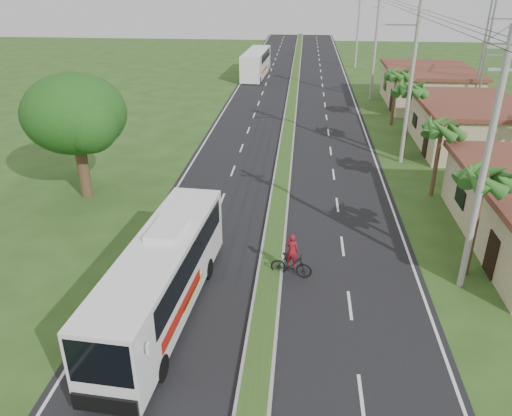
{
  "coord_description": "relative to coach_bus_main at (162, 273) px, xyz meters",
  "views": [
    {
      "loc": [
        1.21,
        -17.39,
        12.62
      ],
      "look_at": [
        -0.95,
        5.34,
        1.8
      ],
      "focal_mm": 35.0,
      "sensor_mm": 36.0,
      "label": 1
    }
  ],
  "objects": [
    {
      "name": "utility_pole_c",
      "position": [
        12.52,
        39.24,
        3.74
      ],
      "size": [
        1.6,
        0.28,
        11.0
      ],
      "color": "gray",
      "rests_on": "ground"
    },
    {
      "name": "lane_edge_right",
      "position": [
        10.72,
        21.24,
        -1.93
      ],
      "size": [
        0.12,
        160.0,
        0.01
      ],
      "primitive_type": "cube",
      "color": "silver",
      "rests_on": "ground"
    },
    {
      "name": "ground",
      "position": [
        4.02,
        1.24,
        -1.93
      ],
      "size": [
        180.0,
        180.0,
        0.0
      ],
      "primitive_type": "plane",
      "color": "#2B4619",
      "rests_on": "ground"
    },
    {
      "name": "utility_pole_d",
      "position": [
        12.52,
        59.24,
        3.49
      ],
      "size": [
        1.6,
        0.28,
        10.5
      ],
      "color": "gray",
      "rests_on": "ground"
    },
    {
      "name": "coach_bus_far",
      "position": [
        -1.17,
        51.29,
        -0.04
      ],
      "size": [
        3.02,
        11.54,
        3.33
      ],
      "rotation": [
        0.0,
        0.0,
        -0.05
      ],
      "color": "white",
      "rests_on": "ground"
    },
    {
      "name": "motorcyclist",
      "position": [
        4.99,
        3.24,
        -1.17
      ],
      "size": [
        2.0,
        0.89,
        2.17
      ],
      "rotation": [
        0.0,
        0.0,
        -0.18
      ],
      "color": "black",
      "rests_on": "ground"
    },
    {
      "name": "palm_verge_a",
      "position": [
        13.02,
        4.24,
        2.81
      ],
      "size": [
        2.4,
        2.4,
        5.45
      ],
      "color": "#473321",
      "rests_on": "ground"
    },
    {
      "name": "palm_verge_c",
      "position": [
        12.82,
        20.24,
        3.19
      ],
      "size": [
        2.4,
        2.4,
        5.85
      ],
      "color": "#473321",
      "rests_on": "ground"
    },
    {
      "name": "coach_bus_main",
      "position": [
        0.0,
        0.0,
        0.0
      ],
      "size": [
        3.03,
        11.01,
        3.52
      ],
      "rotation": [
        0.0,
        0.0,
        -0.07
      ],
      "color": "white",
      "rests_on": "ground"
    },
    {
      "name": "palm_verge_d",
      "position": [
        13.32,
        29.24,
        2.62
      ],
      "size": [
        2.4,
        2.4,
        5.25
      ],
      "color": "#473321",
      "rests_on": "ground"
    },
    {
      "name": "shop_far",
      "position": [
        18.02,
        37.24,
        -0.0
      ],
      "size": [
        8.6,
        11.6,
        3.82
      ],
      "color": "tan",
      "rests_on": "ground"
    },
    {
      "name": "utility_pole_b",
      "position": [
        12.5,
        19.24,
        4.32
      ],
      "size": [
        3.2,
        0.28,
        12.0
      ],
      "color": "gray",
      "rests_on": "ground"
    },
    {
      "name": "lane_edge_left",
      "position": [
        -2.68,
        21.24,
        -1.93
      ],
      "size": [
        0.12,
        160.0,
        0.01
      ],
      "primitive_type": "cube",
      "color": "silver",
      "rests_on": "ground"
    },
    {
      "name": "median_strip",
      "position": [
        4.02,
        21.24,
        -1.83
      ],
      "size": [
        1.2,
        160.0,
        0.18
      ],
      "color": "gray",
      "rests_on": "ground"
    },
    {
      "name": "road_asphalt",
      "position": [
        4.02,
        21.24,
        -1.92
      ],
      "size": [
        14.0,
        160.0,
        0.02
      ],
      "primitive_type": "cube",
      "color": "black",
      "rests_on": "ground"
    },
    {
      "name": "palm_verge_b",
      "position": [
        13.42,
        13.24,
        2.42
      ],
      "size": [
        2.4,
        2.4,
        5.05
      ],
      "color": "#473321",
      "rests_on": "ground"
    },
    {
      "name": "shop_mid",
      "position": [
        18.02,
        23.24,
        -0.08
      ],
      "size": [
        7.6,
        10.6,
        3.67
      ],
      "color": "tan",
      "rests_on": "ground"
    },
    {
      "name": "utility_pole_a",
      "position": [
        12.52,
        3.24,
        3.74
      ],
      "size": [
        1.6,
        0.28,
        11.0
      ],
      "color": "gray",
      "rests_on": "ground"
    },
    {
      "name": "shade_tree",
      "position": [
        -8.09,
        11.26,
        3.09
      ],
      "size": [
        6.3,
        6.0,
        7.54
      ],
      "color": "#473321",
      "rests_on": "ground"
    }
  ]
}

